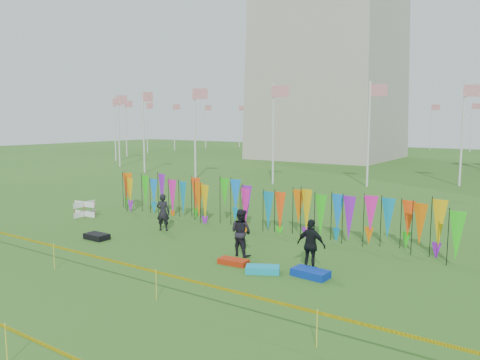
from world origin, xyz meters
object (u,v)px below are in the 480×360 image
Objects in this scene: person_mid at (241,232)px; kite_bag_blue at (311,273)px; person_left at (163,212)px; kite_bag_black at (97,236)px; person_right at (311,245)px; kite_bag_turquoise at (263,269)px; kite_bag_red at (233,262)px; box_kite at (85,209)px.

kite_bag_blue is (3.25, -0.73, -0.77)m from person_mid.
person_left is 3.15m from kite_bag_black.
person_right is (2.97, -0.13, -0.01)m from person_mid.
kite_bag_turquoise is 1.05× the size of kite_bag_red.
box_kite is 11.54m from kite_bag_red.
kite_bag_blue is at bearing 171.61° from person_mid.
kite_bag_turquoise is at bearing -8.19° from kite_bag_red.
person_right is 2.84m from kite_bag_red.
box_kite is at bearing 148.13° from kite_bag_black.
person_right reaches higher than kite_bag_red.
person_left is at bearing -9.58° from person_mid.
kite_bag_turquoise is (6.99, -2.54, -0.75)m from person_left.
person_left is at bearing 66.23° from kite_bag_black.
person_mid is 1.01× the size of person_right.
person_right is at bearing 19.86° from kite_bag_red.
person_mid reaches higher than person_left.
person_mid reaches higher than person_right.
kite_bag_turquoise is 1.35m from kite_bag_red.
box_kite is at bearing -2.21° from person_mid.
kite_bag_black is at bearing 43.99° from person_left.
kite_bag_blue reaches higher than kite_bag_black.
kite_bag_black is at bearing 8.63° from person_right.
box_kite is 14.29m from kite_bag_blue.
box_kite is at bearing -5.29° from person_right.
person_mid is 1.68× the size of kite_bag_black.
kite_bag_blue is at bearing 144.38° from person_left.
person_mid is at bearing -6.47° from box_kite.
person_right is at bearing 42.28° from kite_bag_turquoise.
person_left is 1.54× the size of kite_bag_turquoise.
person_right is 1.66× the size of kite_bag_red.
person_mid is (5.25, -1.29, 0.03)m from person_left.
box_kite is at bearing 168.52° from kite_bag_red.
box_kite reaches higher than kite_bag_blue.
person_mid is (10.90, -1.24, 0.48)m from box_kite.
person_mid reaches higher than kite_bag_black.
person_mid is at bearing 144.23° from kite_bag_turquoise.
person_left is 8.34m from person_right.
person_mid is at bearing 143.92° from person_left.
box_kite is 0.47× the size of person_right.
kite_bag_black is (-6.89, -0.45, 0.02)m from kite_bag_red.
kite_bag_red is (-1.34, 0.19, -0.01)m from kite_bag_turquoise.
kite_bag_turquoise is 1.05× the size of kite_bag_black.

